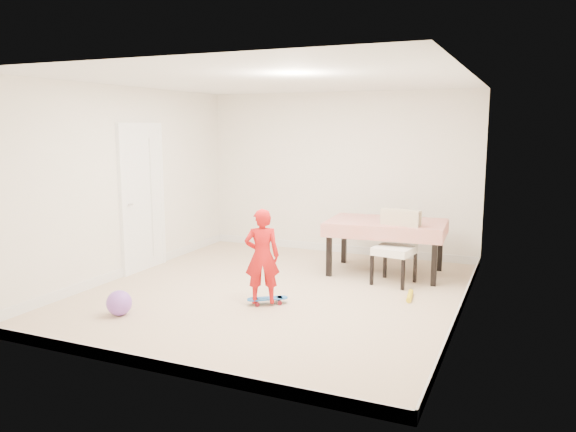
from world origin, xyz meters
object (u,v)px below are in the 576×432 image
at_px(dining_chair, 394,248).
at_px(skateboard, 267,301).
at_px(dining_table, 386,247).
at_px(child, 262,259).
at_px(balloon, 119,303).

relative_size(dining_chair, skateboard, 2.00).
distance_m(dining_table, child, 2.21).
xyz_separation_m(dining_table, skateboard, (-0.93, -1.91, -0.34)).
height_order(child, balloon, child).
distance_m(skateboard, balloon, 1.67).
xyz_separation_m(skateboard, balloon, (-1.33, -1.01, 0.10)).
relative_size(dining_table, child, 1.45).
bearing_deg(dining_table, balloon, -131.09).
xyz_separation_m(dining_chair, balloon, (-2.49, -2.45, -0.35)).
bearing_deg(child, dining_table, -142.45).
bearing_deg(child, dining_chair, -154.69).
bearing_deg(balloon, dining_chair, 44.56).
xyz_separation_m(dining_table, balloon, (-2.26, -2.92, -0.24)).
bearing_deg(balloon, skateboard, 37.16).
distance_m(dining_chair, skateboard, 1.91).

